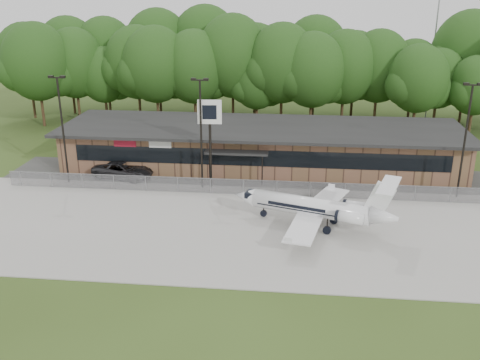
# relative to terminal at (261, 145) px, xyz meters

# --- Properties ---
(ground) EXTENTS (160.00, 160.00, 0.00)m
(ground) POSITION_rel_terminal_xyz_m (0.00, -23.94, -2.18)
(ground) COLOR #324317
(ground) RESTS_ON ground
(apron) EXTENTS (64.00, 18.00, 0.08)m
(apron) POSITION_rel_terminal_xyz_m (0.00, -15.94, -2.14)
(apron) COLOR #9E9B93
(apron) RESTS_ON ground
(parking_lot) EXTENTS (50.00, 9.00, 0.06)m
(parking_lot) POSITION_rel_terminal_xyz_m (0.00, -4.44, -2.15)
(parking_lot) COLOR #383835
(parking_lot) RESTS_ON ground
(terminal) EXTENTS (41.00, 11.65, 4.30)m
(terminal) POSITION_rel_terminal_xyz_m (0.00, 0.00, 0.00)
(terminal) COLOR brown
(terminal) RESTS_ON ground
(fence) EXTENTS (46.00, 0.04, 1.52)m
(fence) POSITION_rel_terminal_xyz_m (0.00, -8.94, -1.40)
(fence) COLOR gray
(fence) RESTS_ON ground
(treeline) EXTENTS (72.00, 12.00, 15.00)m
(treeline) POSITION_rel_terminal_xyz_m (0.00, 18.06, 5.32)
(treeline) COLOR #173912
(treeline) RESTS_ON ground
(radio_mast) EXTENTS (0.20, 0.20, 25.00)m
(radio_mast) POSITION_rel_terminal_xyz_m (22.00, 24.06, 10.32)
(radio_mast) COLOR gray
(radio_mast) RESTS_ON ground
(light_pole_left) EXTENTS (1.55, 0.30, 10.23)m
(light_pole_left) POSITION_rel_terminal_xyz_m (-18.00, -7.44, 3.80)
(light_pole_left) COLOR black
(light_pole_left) RESTS_ON ground
(light_pole_mid) EXTENTS (1.55, 0.30, 10.23)m
(light_pole_mid) POSITION_rel_terminal_xyz_m (-5.00, -7.44, 3.80)
(light_pole_mid) COLOR black
(light_pole_mid) RESTS_ON ground
(light_pole_right) EXTENTS (1.55, 0.30, 10.23)m
(light_pole_right) POSITION_rel_terminal_xyz_m (18.00, -7.44, 3.80)
(light_pole_right) COLOR black
(light_pole_right) RESTS_ON ground
(business_jet) EXTENTS (13.08, 11.72, 4.45)m
(business_jet) POSITION_rel_terminal_xyz_m (5.29, -15.10, -0.59)
(business_jet) COLOR white
(business_jet) RESTS_ON ground
(suv) EXTENTS (6.37, 3.84, 1.66)m
(suv) POSITION_rel_terminal_xyz_m (-13.17, -5.61, -1.35)
(suv) COLOR #313033
(suv) RESTS_ON ground
(pole_sign) EXTENTS (2.18, 0.41, 8.26)m
(pole_sign) POSITION_rel_terminal_xyz_m (-4.23, -7.14, 4.14)
(pole_sign) COLOR black
(pole_sign) RESTS_ON ground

